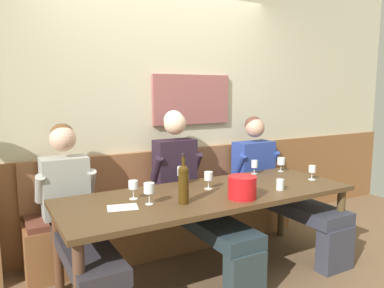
# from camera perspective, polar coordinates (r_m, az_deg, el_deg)

# --- Properties ---
(ground_plane) EXTENTS (6.80, 6.80, 0.02)m
(ground_plane) POSITION_cam_1_polar(r_m,az_deg,el_deg) (3.19, 3.97, -20.78)
(ground_plane) COLOR brown
(ground_plane) RESTS_ON ground
(room_wall_back) EXTENTS (6.80, 0.12, 2.80)m
(room_wall_back) POSITION_cam_1_polar(r_m,az_deg,el_deg) (3.74, -5.02, 6.18)
(room_wall_back) COLOR beige
(room_wall_back) RESTS_ON ground
(wood_wainscot_panel) EXTENTS (6.80, 0.03, 0.94)m
(wood_wainscot_panel) POSITION_cam_1_polar(r_m,az_deg,el_deg) (3.84, -4.56, -7.86)
(wood_wainscot_panel) COLOR brown
(wood_wainscot_panel) RESTS_ON ground
(wall_bench) EXTENTS (2.70, 0.42, 0.94)m
(wall_bench) POSITION_cam_1_polar(r_m,az_deg,el_deg) (3.72, -3.14, -11.45)
(wall_bench) COLOR brown
(wall_bench) RESTS_ON ground
(dining_table) EXTENTS (2.40, 0.88, 0.72)m
(dining_table) POSITION_cam_1_polar(r_m,az_deg,el_deg) (3.02, 2.79, -8.74)
(dining_table) COLOR #4B351E
(dining_table) RESTS_ON ground
(person_center_left_seat) EXTENTS (0.48, 1.32, 1.27)m
(person_center_left_seat) POSITION_cam_1_polar(r_m,az_deg,el_deg) (2.98, -17.75, -9.85)
(person_center_left_seat) COLOR #2D2A3A
(person_center_left_seat) RESTS_ON ground
(person_left_seat) EXTENTS (0.50, 1.31, 1.35)m
(person_left_seat) POSITION_cam_1_polar(r_m,az_deg,el_deg) (3.31, 0.08, -7.17)
(person_left_seat) COLOR #2A373A
(person_left_seat) RESTS_ON ground
(person_center_right_seat) EXTENTS (0.54, 1.31, 1.26)m
(person_center_right_seat) POSITION_cam_1_polar(r_m,az_deg,el_deg) (3.87, 12.84, -5.75)
(person_center_right_seat) COLOR #333440
(person_center_right_seat) RESTS_ON ground
(ice_bucket) EXTENTS (0.22, 0.22, 0.17)m
(ice_bucket) POSITION_cam_1_polar(r_m,az_deg,el_deg) (2.84, 7.80, -6.66)
(ice_bucket) COLOR red
(ice_bucket) RESTS_ON dining_table
(wine_bottle_green_tall) EXTENTS (0.08, 0.08, 0.37)m
(wine_bottle_green_tall) POSITION_cam_1_polar(r_m,az_deg,el_deg) (2.67, -1.32, -6.01)
(wine_bottle_green_tall) COLOR #3C280A
(wine_bottle_green_tall) RESTS_ON dining_table
(wine_glass_mid_left) EXTENTS (0.08, 0.08, 0.14)m
(wine_glass_mid_left) POSITION_cam_1_polar(r_m,az_deg,el_deg) (3.83, 13.64, -2.64)
(wine_glass_mid_left) COLOR silver
(wine_glass_mid_left) RESTS_ON dining_table
(wine_glass_left_end) EXTENTS (0.08, 0.08, 0.16)m
(wine_glass_left_end) POSITION_cam_1_polar(r_m,az_deg,el_deg) (2.68, -6.67, -6.88)
(wine_glass_left_end) COLOR silver
(wine_glass_left_end) RESTS_ON dining_table
(wine_glass_right_end) EXTENTS (0.07, 0.07, 0.15)m
(wine_glass_right_end) POSITION_cam_1_polar(r_m,az_deg,el_deg) (3.07, 2.57, -5.12)
(wine_glass_right_end) COLOR silver
(wine_glass_right_end) RESTS_ON dining_table
(wine_glass_by_bottle) EXTENTS (0.08, 0.08, 0.16)m
(wine_glass_by_bottle) POSITION_cam_1_polar(r_m,az_deg,el_deg) (3.21, -1.61, -4.37)
(wine_glass_by_bottle) COLOR silver
(wine_glass_by_bottle) RESTS_ON dining_table
(wine_glass_center_rear) EXTENTS (0.07, 0.07, 0.14)m
(wine_glass_center_rear) POSITION_cam_1_polar(r_m,az_deg,el_deg) (2.82, -9.10, -6.42)
(wine_glass_center_rear) COLOR silver
(wine_glass_center_rear) RESTS_ON dining_table
(wine_glass_center_front) EXTENTS (0.06, 0.06, 0.14)m
(wine_glass_center_front) POSITION_cam_1_polar(r_m,az_deg,el_deg) (3.67, 9.66, -3.18)
(wine_glass_center_front) COLOR silver
(wine_glass_center_front) RESTS_ON dining_table
(wine_glass_near_bucket) EXTENTS (0.07, 0.07, 0.13)m
(wine_glass_near_bucket) POSITION_cam_1_polar(r_m,az_deg,el_deg) (3.56, 18.13, -3.80)
(wine_glass_near_bucket) COLOR silver
(wine_glass_near_bucket) RESTS_ON dining_table
(water_tumbler_center) EXTENTS (0.06, 0.06, 0.09)m
(water_tumbler_center) POSITION_cam_1_polar(r_m,az_deg,el_deg) (3.14, 13.50, -6.14)
(water_tumbler_center) COLOR silver
(water_tumbler_center) RESTS_ON dining_table
(tasting_sheet_left_guest) EXTENTS (0.24, 0.20, 0.00)m
(tasting_sheet_left_guest) POSITION_cam_1_polar(r_m,az_deg,el_deg) (2.67, -10.72, -9.64)
(tasting_sheet_left_guest) COLOR white
(tasting_sheet_left_guest) RESTS_ON dining_table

